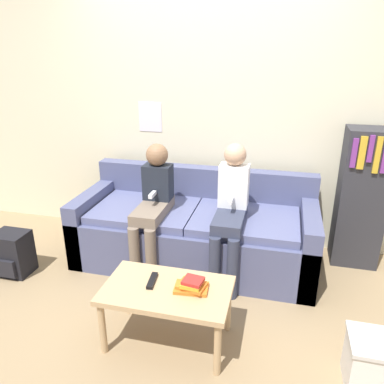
{
  "coord_description": "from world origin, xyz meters",
  "views": [
    {
      "loc": [
        0.7,
        -2.41,
        1.84
      ],
      "look_at": [
        0.0,
        0.41,
        0.71
      ],
      "focal_mm": 35.0,
      "sensor_mm": 36.0,
      "label": 1
    }
  ],
  "objects_px": {
    "person_left": "(153,201)",
    "bookshelf": "(361,198)",
    "couch": "(195,231)",
    "backpack": "(13,254)",
    "coffee_table": "(167,295)",
    "tv_remote": "(152,281)",
    "person_right": "(231,207)"
  },
  "relations": [
    {
      "from": "person_left",
      "to": "person_right",
      "type": "distance_m",
      "value": 0.66
    },
    {
      "from": "coffee_table",
      "to": "backpack",
      "type": "height_order",
      "value": "coffee_table"
    },
    {
      "from": "tv_remote",
      "to": "backpack",
      "type": "relative_size",
      "value": 0.46
    },
    {
      "from": "bookshelf",
      "to": "couch",
      "type": "bearing_deg",
      "value": -166.87
    },
    {
      "from": "person_left",
      "to": "bookshelf",
      "type": "relative_size",
      "value": 0.89
    },
    {
      "from": "couch",
      "to": "tv_remote",
      "type": "height_order",
      "value": "couch"
    },
    {
      "from": "coffee_table",
      "to": "person_left",
      "type": "bearing_deg",
      "value": 114.36
    },
    {
      "from": "couch",
      "to": "backpack",
      "type": "relative_size",
      "value": 5.5
    },
    {
      "from": "coffee_table",
      "to": "tv_remote",
      "type": "xyz_separation_m",
      "value": [
        -0.11,
        0.04,
        0.06
      ]
    },
    {
      "from": "person_left",
      "to": "person_right",
      "type": "relative_size",
      "value": 0.96
    },
    {
      "from": "couch",
      "to": "bookshelf",
      "type": "xyz_separation_m",
      "value": [
        1.4,
        0.33,
        0.33
      ]
    },
    {
      "from": "coffee_table",
      "to": "bookshelf",
      "type": "xyz_separation_m",
      "value": [
        1.34,
        1.38,
        0.26
      ]
    },
    {
      "from": "couch",
      "to": "coffee_table",
      "type": "xyz_separation_m",
      "value": [
        0.06,
        -1.05,
        0.07
      ]
    },
    {
      "from": "tv_remote",
      "to": "bookshelf",
      "type": "relative_size",
      "value": 0.14
    },
    {
      "from": "tv_remote",
      "to": "couch",
      "type": "bearing_deg",
      "value": 81.18
    },
    {
      "from": "bookshelf",
      "to": "person_left",
      "type": "bearing_deg",
      "value": -163.01
    },
    {
      "from": "coffee_table",
      "to": "tv_remote",
      "type": "bearing_deg",
      "value": 160.69
    },
    {
      "from": "couch",
      "to": "person_left",
      "type": "relative_size",
      "value": 1.92
    },
    {
      "from": "coffee_table",
      "to": "bookshelf",
      "type": "bearing_deg",
      "value": 45.88
    },
    {
      "from": "couch",
      "to": "coffee_table",
      "type": "relative_size",
      "value": 2.56
    },
    {
      "from": "person_right",
      "to": "person_left",
      "type": "bearing_deg",
      "value": -179.69
    },
    {
      "from": "couch",
      "to": "tv_remote",
      "type": "relative_size",
      "value": 12.07
    },
    {
      "from": "couch",
      "to": "backpack",
      "type": "height_order",
      "value": "couch"
    },
    {
      "from": "coffee_table",
      "to": "bookshelf",
      "type": "relative_size",
      "value": 0.67
    },
    {
      "from": "tv_remote",
      "to": "person_left",
      "type": "bearing_deg",
      "value": 102.46
    },
    {
      "from": "person_left",
      "to": "bookshelf",
      "type": "xyz_separation_m",
      "value": [
        1.72,
        0.53,
        -0.01
      ]
    },
    {
      "from": "person_right",
      "to": "backpack",
      "type": "height_order",
      "value": "person_right"
    },
    {
      "from": "couch",
      "to": "backpack",
      "type": "bearing_deg",
      "value": -157.74
    },
    {
      "from": "couch",
      "to": "person_right",
      "type": "relative_size",
      "value": 1.85
    },
    {
      "from": "bookshelf",
      "to": "backpack",
      "type": "bearing_deg",
      "value": -162.09
    },
    {
      "from": "person_left",
      "to": "bookshelf",
      "type": "height_order",
      "value": "bookshelf"
    },
    {
      "from": "coffee_table",
      "to": "backpack",
      "type": "bearing_deg",
      "value": 163.6
    }
  ]
}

